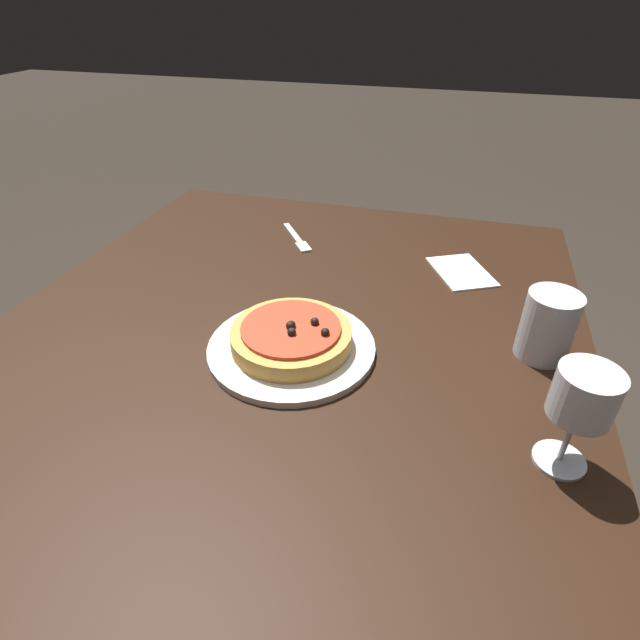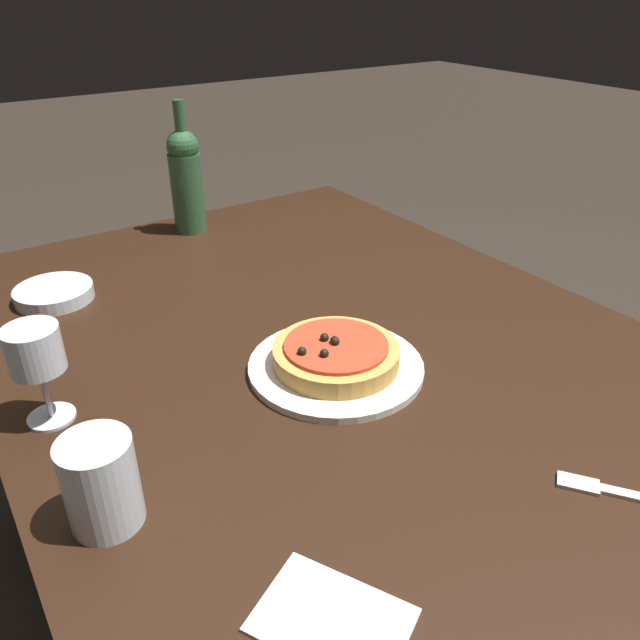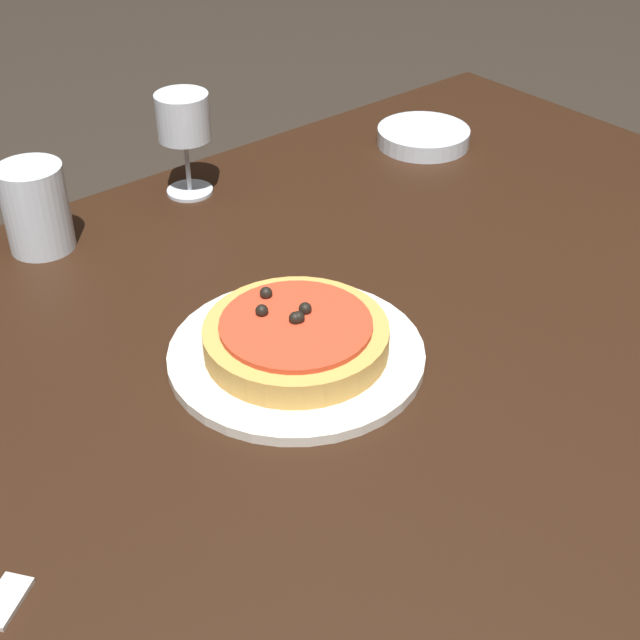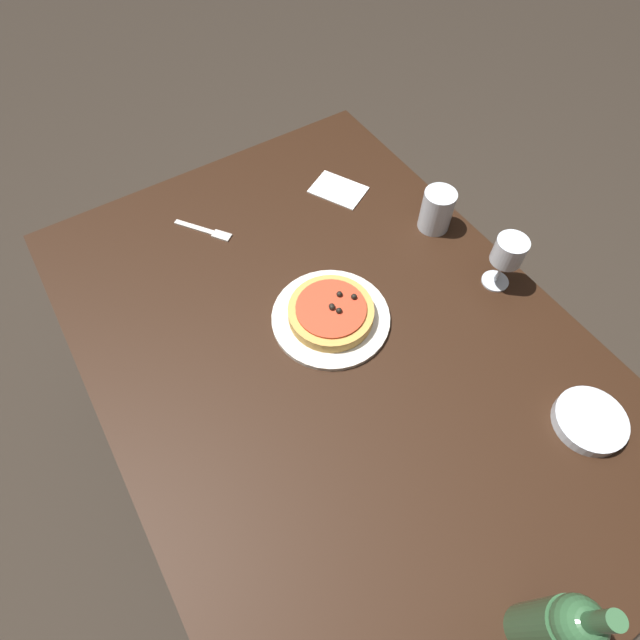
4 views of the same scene
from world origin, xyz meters
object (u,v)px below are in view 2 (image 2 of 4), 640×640
(pizza, at_px, (336,354))
(dining_table, at_px, (325,380))
(dinner_plate, at_px, (336,367))
(fork, at_px, (618,492))
(wine_glass, at_px, (35,354))
(wine_bottle, at_px, (186,178))
(side_bowl, at_px, (54,293))
(water_cup, at_px, (101,483))

(pizza, bearing_deg, dining_table, -21.95)
(dinner_plate, distance_m, fork, 0.43)
(dining_table, relative_size, pizza, 7.34)
(wine_glass, relative_size, wine_bottle, 0.48)
(dinner_plate, height_order, fork, dinner_plate)
(dinner_plate, xyz_separation_m, pizza, (0.00, 0.00, 0.02))
(dinner_plate, distance_m, side_bowl, 0.58)
(side_bowl, relative_size, fork, 1.01)
(fork, bearing_deg, wine_glass, 8.49)
(pizza, height_order, wine_bottle, wine_bottle)
(wine_bottle, height_order, side_bowl, wine_bottle)
(dining_table, distance_m, wine_bottle, 0.65)
(wine_bottle, distance_m, fork, 1.11)
(dining_table, relative_size, dinner_plate, 5.25)
(water_cup, relative_size, side_bowl, 0.78)
(dining_table, distance_m, wine_glass, 0.47)
(water_cup, bearing_deg, wine_glass, 2.05)
(wine_glass, distance_m, side_bowl, 0.40)
(side_bowl, bearing_deg, wine_glass, 165.59)
(pizza, xyz_separation_m, fork, (-0.41, -0.13, -0.03))
(water_cup, bearing_deg, dining_table, -67.32)
(dinner_plate, height_order, side_bowl, side_bowl)
(side_bowl, height_order, fork, side_bowl)
(water_cup, distance_m, fork, 0.61)
(pizza, relative_size, water_cup, 1.75)
(dinner_plate, relative_size, pizza, 1.40)
(wine_glass, relative_size, side_bowl, 1.01)
(pizza, bearing_deg, wine_bottle, -5.10)
(water_cup, bearing_deg, dinner_plate, -75.07)
(wine_bottle, bearing_deg, wine_glass, 140.77)
(pizza, xyz_separation_m, water_cup, (-0.11, 0.39, 0.03))
(pizza, bearing_deg, dinner_plate, -95.95)
(dinner_plate, distance_m, wine_glass, 0.43)
(pizza, distance_m, side_bowl, 0.58)
(side_bowl, bearing_deg, dinner_plate, -148.47)
(dinner_plate, bearing_deg, wine_glass, 72.85)
(side_bowl, bearing_deg, wine_bottle, -62.22)
(dinner_plate, height_order, wine_glass, wine_glass)
(water_cup, bearing_deg, wine_bottle, -29.74)
(fork, bearing_deg, water_cup, 23.43)
(pizza, bearing_deg, fork, -162.80)
(dining_table, relative_size, water_cup, 12.84)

